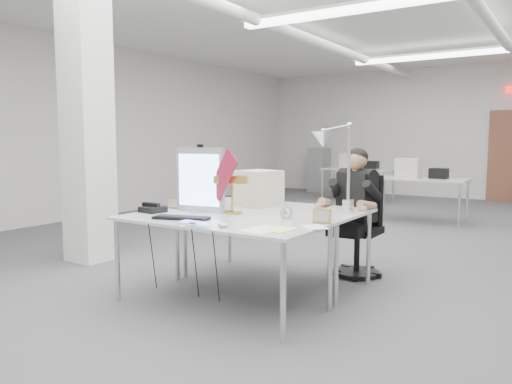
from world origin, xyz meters
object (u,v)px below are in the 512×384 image
desk_phone (153,209)px  beige_monitor (259,188)px  seated_person (356,191)px  bankers_lamp (232,195)px  monitor (200,180)px  office_chair (357,222)px  laptop (193,225)px  desk_main (220,221)px  architect_lamp (338,169)px

desk_phone → beige_monitor: beige_monitor is taller
seated_person → bankers_lamp: seated_person is taller
monitor → bankers_lamp: size_ratio=1.79×
office_chair → bankers_lamp: size_ratio=3.42×
monitor → desk_phone: bearing=-152.8°
office_chair → beige_monitor: (-0.81, -0.65, 0.37)m
office_chair → bankers_lamp: (-0.73, -1.22, 0.35)m
laptop → beige_monitor: 1.34m
desk_main → seated_person: seated_person is taller
laptop → monitor: bearing=126.3°
seated_person → laptop: size_ratio=2.54×
bankers_lamp → laptop: bearing=-98.7°
seated_person → laptop: bearing=-88.5°
desk_main → seated_person: (0.62, 1.50, 0.16)m
desk_phone → seated_person: bearing=53.3°
desk_phone → architect_lamp: size_ratio=0.25×
office_chair → bankers_lamp: 1.46m
seated_person → office_chair: bearing=108.5°
desk_main → bankers_lamp: size_ratio=5.40×
architect_lamp → bankers_lamp: bearing=-172.5°
office_chair → laptop: bearing=-88.1°
desk_main → laptop: (0.04, -0.40, 0.03)m
desk_main → office_chair: 1.68m
seated_person → beige_monitor: bearing=-125.1°
bankers_lamp → desk_phone: bankers_lamp is taller
seated_person → bankers_lamp: bearing=-103.5°
architect_lamp → desk_main: bearing=-152.6°
bankers_lamp → office_chair: bearing=39.0°
beige_monitor → architect_lamp: bearing=3.2°
desk_main → bankers_lamp: 0.39m
office_chair → desk_phone: bearing=-113.1°
desk_main → beige_monitor: (-0.19, 0.90, 0.19)m
office_chair → architect_lamp: bearing=-62.1°
office_chair → seated_person: bearing=-71.5°
desk_main → office_chair: bearing=68.3°
monitor → beige_monitor: size_ratio=1.57×
laptop → desk_phone: size_ratio=1.61×
desk_main → laptop: bearing=-84.8°
seated_person → laptop: seated_person is taller
desk_main → bankers_lamp: bearing=108.5°
desk_phone → laptop: bearing=-19.9°
seated_person → monitor: bearing=-111.1°
seated_person → architect_lamp: size_ratio=1.02×
monitor → seated_person: bearing=40.9°
office_chair → architect_lamp: architect_lamp is taller
beige_monitor → bankers_lamp: bearing=-66.6°
laptop → bankers_lamp: bearing=103.1°
monitor → architect_lamp: 1.26m
bankers_lamp → beige_monitor: beige_monitor is taller
laptop → architect_lamp: architect_lamp is taller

